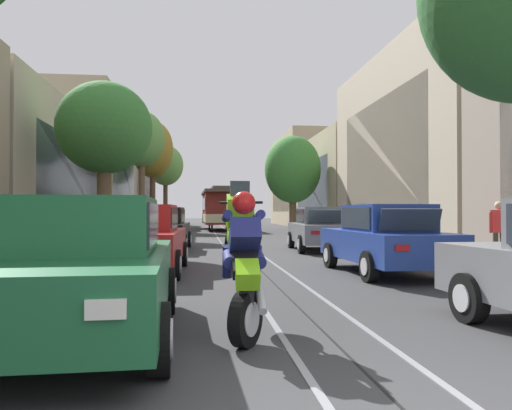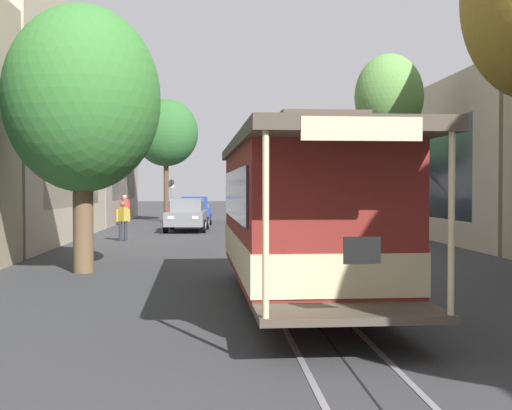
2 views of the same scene
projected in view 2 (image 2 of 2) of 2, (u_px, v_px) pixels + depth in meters
ground_plane at (258, 247)px, 24.25m from camera, size 160.00×160.00×0.00m
trolley_track_rails at (267, 259)px, 20.25m from camera, size 1.14×68.07×0.01m
parked_car_green_near_left at (278, 207)px, 45.32m from camera, size 2.11×4.41×1.58m
parked_car_red_second_left at (290, 210)px, 39.25m from camera, size 2.07×4.39×1.58m
parked_car_black_mid_left at (307, 215)px, 32.33m from camera, size 2.10×4.41×1.58m
parked_car_grey_near_right at (194, 207)px, 45.99m from camera, size 2.13×4.42×1.58m
parked_car_blue_second_right at (194, 210)px, 39.71m from camera, size 2.10×4.41×1.58m
parked_car_grey_mid_right at (187, 215)px, 32.95m from camera, size 2.15×4.42×1.58m
street_tree_kerb_left_near at (306, 150)px, 45.67m from camera, size 2.87×3.00×6.21m
street_tree_kerb_left_second at (340, 146)px, 33.78m from camera, size 3.20×3.14×5.85m
street_tree_kerb_left_mid at (389, 99)px, 23.95m from camera, size 2.43×2.37×6.85m
street_tree_kerb_right_near at (166, 133)px, 41.92m from camera, size 3.98×3.30×7.58m
street_tree_kerb_right_second at (82, 100)px, 16.83m from camera, size 3.87×3.97×6.66m
cable_car_trolley at (299, 213)px, 12.71m from camera, size 2.80×9.17×3.28m
motorcycle_with_rider at (252, 205)px, 45.27m from camera, size 0.50×1.86×1.80m
pedestrian_on_left_pavement at (125, 208)px, 37.86m from camera, size 0.55×0.41×1.70m
pedestrian_on_right_pavement at (123, 219)px, 26.86m from camera, size 0.55×0.40×1.58m
pedestrian_crossing_far at (379, 215)px, 29.51m from camera, size 0.55×0.42×1.67m
fire_hydrant at (169, 217)px, 39.29m from camera, size 0.40×0.22×0.84m
street_sign_post at (171, 195)px, 43.61m from camera, size 0.36×0.09×2.65m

